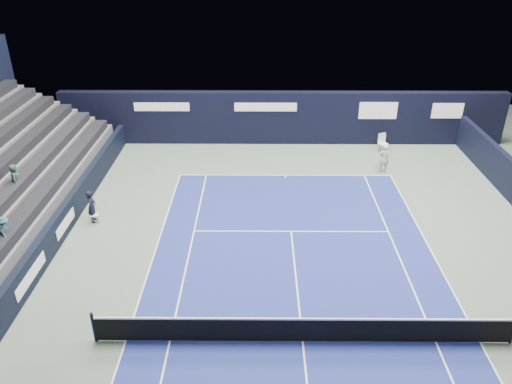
% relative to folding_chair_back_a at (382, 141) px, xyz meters
% --- Properties ---
extents(ground, '(48.00, 48.00, 0.00)m').
position_rel_folding_chair_back_a_xyz_m(ground, '(-5.71, -13.17, -0.61)').
color(ground, '#556559').
rests_on(ground, ground).
extents(court_surface, '(10.97, 23.77, 0.01)m').
position_rel_folding_chair_back_a_xyz_m(court_surface, '(-5.71, -15.17, -0.61)').
color(court_surface, navy).
rests_on(court_surface, ground).
extents(folding_chair_back_a, '(0.61, 0.60, 1.07)m').
position_rel_folding_chair_back_a_xyz_m(folding_chair_back_a, '(0.00, 0.00, 0.00)').
color(folding_chair_back_a, white).
rests_on(folding_chair_back_a, ground).
extents(folding_chair_back_b, '(0.37, 0.35, 0.82)m').
position_rel_folding_chair_back_a_xyz_m(folding_chair_back_b, '(0.11, 0.40, -0.14)').
color(folding_chair_back_b, white).
rests_on(folding_chair_back_b, ground).
extents(line_judge_chair, '(0.45, 0.44, 0.82)m').
position_rel_folding_chair_back_a_xyz_m(line_judge_chair, '(-14.24, -7.99, -0.14)').
color(line_judge_chair, silver).
rests_on(line_judge_chair, ground).
extents(line_judge, '(0.41, 0.57, 1.47)m').
position_rel_folding_chair_back_a_xyz_m(line_judge, '(-14.30, -7.95, 0.13)').
color(line_judge, black).
rests_on(line_judge, ground).
extents(court_markings, '(11.03, 23.83, 0.00)m').
position_rel_folding_chair_back_a_xyz_m(court_markings, '(-5.71, -15.17, -0.60)').
color(court_markings, white).
rests_on(court_markings, court_surface).
extents(tennis_net, '(12.90, 0.10, 1.10)m').
position_rel_folding_chair_back_a_xyz_m(tennis_net, '(-5.71, -15.17, -0.10)').
color(tennis_net, black).
rests_on(tennis_net, ground).
extents(back_sponsor_wall, '(26.00, 0.63, 3.10)m').
position_rel_folding_chair_back_a_xyz_m(back_sponsor_wall, '(-5.70, 1.33, 0.94)').
color(back_sponsor_wall, black).
rests_on(back_sponsor_wall, ground).
extents(side_barrier_left, '(0.33, 22.00, 1.20)m').
position_rel_folding_chair_back_a_xyz_m(side_barrier_left, '(-15.20, -9.19, -0.01)').
color(side_barrier_left, black).
rests_on(side_barrier_left, ground).
extents(tennis_player, '(0.58, 0.79, 1.50)m').
position_rel_folding_chair_back_a_xyz_m(tennis_player, '(-0.53, -2.74, 0.14)').
color(tennis_player, silver).
rests_on(tennis_player, ground).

